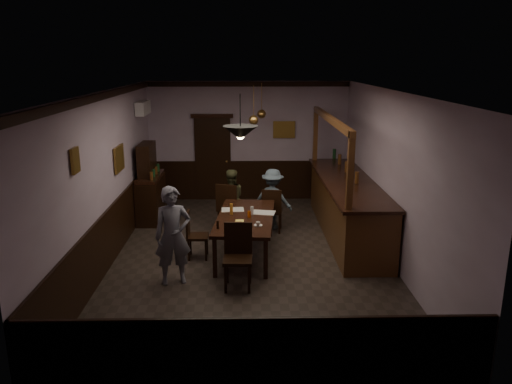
{
  "coord_description": "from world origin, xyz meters",
  "views": [
    {
      "loc": [
        -0.08,
        -8.5,
        3.53
      ],
      "look_at": [
        0.12,
        0.36,
        1.15
      ],
      "focal_mm": 35.0,
      "sensor_mm": 36.0,
      "label": 1
    }
  ],
  "objects_px": {
    "pendant_brass_far": "(262,114)",
    "person_seated_right": "(273,199)",
    "pendant_brass_mid": "(254,120)",
    "chair_near": "(238,253)",
    "bar_counter": "(347,206)",
    "pendant_iron": "(240,133)",
    "person_standing": "(173,236)",
    "chair_far_left": "(228,205)",
    "soda_can": "(249,214)",
    "chair_far_right": "(272,209)",
    "person_seated_left": "(231,199)",
    "coffee_cup": "(258,224)",
    "dining_table": "(245,219)",
    "sideboard": "(150,189)",
    "chair_side": "(194,233)"
  },
  "relations": [
    {
      "from": "dining_table",
      "to": "chair_far_left",
      "type": "distance_m",
      "value": 1.35
    },
    {
      "from": "chair_side",
      "to": "person_seated_left",
      "type": "xyz_separation_m",
      "value": [
        0.62,
        1.71,
        0.16
      ]
    },
    {
      "from": "pendant_brass_far",
      "to": "person_standing",
      "type": "bearing_deg",
      "value": -111.29
    },
    {
      "from": "dining_table",
      "to": "coffee_cup",
      "type": "bearing_deg",
      "value": -69.96
    },
    {
      "from": "pendant_brass_mid",
      "to": "soda_can",
      "type": "bearing_deg",
      "value": -93.72
    },
    {
      "from": "pendant_brass_mid",
      "to": "pendant_iron",
      "type": "bearing_deg",
      "value": -95.9
    },
    {
      "from": "chair_far_left",
      "to": "coffee_cup",
      "type": "xyz_separation_m",
      "value": [
        0.57,
        -1.9,
        0.23
      ]
    },
    {
      "from": "chair_far_right",
      "to": "person_seated_left",
      "type": "xyz_separation_m",
      "value": [
        -0.87,
        0.35,
        0.12
      ]
    },
    {
      "from": "pendant_brass_far",
      "to": "coffee_cup",
      "type": "bearing_deg",
      "value": -92.83
    },
    {
      "from": "person_standing",
      "to": "bar_counter",
      "type": "bearing_deg",
      "value": 19.94
    },
    {
      "from": "sideboard",
      "to": "pendant_brass_far",
      "type": "height_order",
      "value": "pendant_brass_far"
    },
    {
      "from": "dining_table",
      "to": "sideboard",
      "type": "bearing_deg",
      "value": 134.38
    },
    {
      "from": "person_standing",
      "to": "bar_counter",
      "type": "relative_size",
      "value": 0.37
    },
    {
      "from": "chair_far_left",
      "to": "chair_far_right",
      "type": "bearing_deg",
      "value": -168.52
    },
    {
      "from": "bar_counter",
      "to": "pendant_iron",
      "type": "height_order",
      "value": "pendant_iron"
    },
    {
      "from": "coffee_cup",
      "to": "pendant_brass_far",
      "type": "relative_size",
      "value": 0.1
    },
    {
      "from": "chair_side",
      "to": "coffee_cup",
      "type": "xyz_separation_m",
      "value": [
        1.15,
        -0.47,
        0.32
      ]
    },
    {
      "from": "person_seated_right",
      "to": "pendant_iron",
      "type": "bearing_deg",
      "value": 95.79
    },
    {
      "from": "person_seated_left",
      "to": "dining_table",
      "type": "bearing_deg",
      "value": 92.96
    },
    {
      "from": "chair_near",
      "to": "bar_counter",
      "type": "height_order",
      "value": "bar_counter"
    },
    {
      "from": "chair_side",
      "to": "pendant_brass_mid",
      "type": "relative_size",
      "value": 1.08
    },
    {
      "from": "chair_side",
      "to": "pendant_brass_mid",
      "type": "height_order",
      "value": "pendant_brass_mid"
    },
    {
      "from": "chair_near",
      "to": "pendant_brass_mid",
      "type": "relative_size",
      "value": 1.27
    },
    {
      "from": "chair_far_left",
      "to": "coffee_cup",
      "type": "height_order",
      "value": "chair_far_left"
    },
    {
      "from": "person_standing",
      "to": "dining_table",
      "type": "bearing_deg",
      "value": 30.42
    },
    {
      "from": "person_standing",
      "to": "chair_near",
      "type": "bearing_deg",
      "value": -23.11
    },
    {
      "from": "chair_far_left",
      "to": "pendant_iron",
      "type": "xyz_separation_m",
      "value": [
        0.29,
        -2.1,
        1.82
      ]
    },
    {
      "from": "chair_side",
      "to": "sideboard",
      "type": "xyz_separation_m",
      "value": [
        -1.19,
        2.3,
        0.22
      ]
    },
    {
      "from": "person_seated_left",
      "to": "coffee_cup",
      "type": "bearing_deg",
      "value": 95.44
    },
    {
      "from": "chair_side",
      "to": "pendant_brass_far",
      "type": "xyz_separation_m",
      "value": [
        1.32,
        2.92,
        1.82
      ]
    },
    {
      "from": "person_seated_right",
      "to": "coffee_cup",
      "type": "xyz_separation_m",
      "value": [
        -0.37,
        -2.1,
        0.15
      ]
    },
    {
      "from": "chair_near",
      "to": "pendant_brass_mid",
      "type": "bearing_deg",
      "value": 86.19
    },
    {
      "from": "pendant_brass_far",
      "to": "chair_far_right",
      "type": "bearing_deg",
      "value": -83.8
    },
    {
      "from": "dining_table",
      "to": "sideboard",
      "type": "relative_size",
      "value": 1.31
    },
    {
      "from": "person_standing",
      "to": "pendant_iron",
      "type": "relative_size",
      "value": 2.23
    },
    {
      "from": "chair_near",
      "to": "person_seated_right",
      "type": "distance_m",
      "value": 2.9
    },
    {
      "from": "chair_far_right",
      "to": "bar_counter",
      "type": "relative_size",
      "value": 0.22
    },
    {
      "from": "dining_table",
      "to": "sideboard",
      "type": "distance_m",
      "value": 3.04
    },
    {
      "from": "dining_table",
      "to": "chair_far_right",
      "type": "relative_size",
      "value": 2.42
    },
    {
      "from": "person_seated_right",
      "to": "dining_table",
      "type": "bearing_deg",
      "value": 90.44
    },
    {
      "from": "chair_far_left",
      "to": "chair_near",
      "type": "xyz_separation_m",
      "value": [
        0.24,
        -2.61,
        -0.0
      ]
    },
    {
      "from": "soda_can",
      "to": "pendant_brass_far",
      "type": "xyz_separation_m",
      "value": [
        0.31,
        2.87,
        1.49
      ]
    },
    {
      "from": "pendant_brass_far",
      "to": "soda_can",
      "type": "bearing_deg",
      "value": -96.22
    },
    {
      "from": "chair_near",
      "to": "soda_can",
      "type": "xyz_separation_m",
      "value": [
        0.19,
        1.23,
        0.24
      ]
    },
    {
      "from": "pendant_brass_far",
      "to": "person_seated_right",
      "type": "bearing_deg",
      "value": -81.25
    },
    {
      "from": "chair_far_left",
      "to": "pendant_brass_far",
      "type": "bearing_deg",
      "value": -100.28
    },
    {
      "from": "pendant_brass_far",
      "to": "pendant_brass_mid",
      "type": "bearing_deg",
      "value": -100.01
    },
    {
      "from": "soda_can",
      "to": "pendant_iron",
      "type": "bearing_deg",
      "value": -101.08
    },
    {
      "from": "chair_near",
      "to": "bar_counter",
      "type": "relative_size",
      "value": 0.24
    },
    {
      "from": "chair_far_left",
      "to": "person_seated_left",
      "type": "xyz_separation_m",
      "value": [
        0.04,
        0.28,
        0.07
      ]
    }
  ]
}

